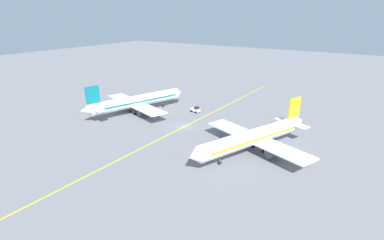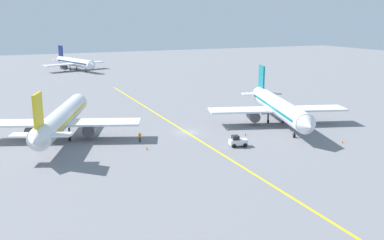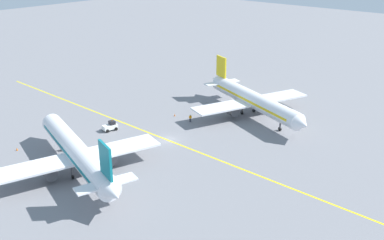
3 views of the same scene
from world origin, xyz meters
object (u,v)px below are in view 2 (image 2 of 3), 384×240
at_px(airplane_adjacent_stand, 278,107).
at_px(traffic_cone_mid_apron, 342,142).
at_px(baggage_tug_white, 238,141).
at_px(airplane_distant_taxiing, 75,62).
at_px(ground_crew_worker, 140,137).
at_px(traffic_cone_near_nose, 245,134).
at_px(traffic_cone_far_edge, 147,148).
at_px(airplane_at_gate, 61,119).
at_px(traffic_cone_by_wingtip, 228,129).

xyz_separation_m(airplane_adjacent_stand, traffic_cone_mid_apron, (2.43, -16.04, -3.43)).
height_order(baggage_tug_white, traffic_cone_mid_apron, baggage_tug_white).
xyz_separation_m(airplane_distant_taxiing, ground_crew_worker, (-8.10, -113.21, -2.43)).
distance_m(traffic_cone_near_nose, traffic_cone_far_edge, 19.65).
bearing_deg(ground_crew_worker, airplane_distant_taxiing, 85.91).
xyz_separation_m(airplane_at_gate, ground_crew_worker, (12.08, -7.80, -2.80)).
height_order(airplane_adjacent_stand, traffic_cone_near_nose, airplane_adjacent_stand).
xyz_separation_m(baggage_tug_white, traffic_cone_near_nose, (4.88, 5.72, -0.63)).
bearing_deg(baggage_tug_white, airplane_at_gate, 146.92).
bearing_deg(traffic_cone_far_edge, ground_crew_worker, 85.60).
xyz_separation_m(airplane_adjacent_stand, traffic_cone_far_edge, (-30.02, -6.01, -3.43)).
bearing_deg(baggage_tug_white, traffic_cone_mid_apron, -17.54).
distance_m(traffic_cone_by_wingtip, traffic_cone_far_edge, 19.21).
bearing_deg(ground_crew_worker, baggage_tug_white, -33.27).
distance_m(airplane_distant_taxiing, traffic_cone_mid_apron, 130.48).
height_order(ground_crew_worker, traffic_cone_by_wingtip, ground_crew_worker).
relative_size(traffic_cone_mid_apron, traffic_cone_far_edge, 1.00).
relative_size(airplane_at_gate, baggage_tug_white, 10.54).
bearing_deg(airplane_distant_taxiing, airplane_at_gate, -100.84).
bearing_deg(traffic_cone_near_nose, traffic_cone_mid_apron, -41.42).
relative_size(airplane_adjacent_stand, traffic_cone_near_nose, 63.16).
distance_m(airplane_at_gate, traffic_cone_mid_apron, 49.80).
bearing_deg(airplane_distant_taxiing, baggage_tug_white, -87.08).
bearing_deg(baggage_tug_white, ground_crew_worker, 146.73).
relative_size(ground_crew_worker, traffic_cone_by_wingtip, 3.05).
relative_size(airplane_adjacent_stand, baggage_tug_white, 10.71).
bearing_deg(airplane_adjacent_stand, traffic_cone_by_wingtip, -179.00).
height_order(ground_crew_worker, traffic_cone_near_nose, ground_crew_worker).
distance_m(ground_crew_worker, traffic_cone_far_edge, 5.04).
height_order(baggage_tug_white, ground_crew_worker, baggage_tug_white).
xyz_separation_m(airplane_adjacent_stand, airplane_distant_taxiing, (-21.53, 112.18, -0.37)).
xyz_separation_m(ground_crew_worker, traffic_cone_near_nose, (19.23, -3.69, -0.63)).
bearing_deg(traffic_cone_far_edge, traffic_cone_by_wingtip, 17.58).
distance_m(airplane_adjacent_stand, traffic_cone_near_nose, 11.93).
bearing_deg(traffic_cone_near_nose, baggage_tug_white, -130.47).
bearing_deg(airplane_adjacent_stand, baggage_tug_white, -145.67).
bearing_deg(traffic_cone_mid_apron, traffic_cone_far_edge, 162.82).
relative_size(airplane_at_gate, traffic_cone_near_nose, 62.16).
height_order(airplane_distant_taxiing, baggage_tug_white, airplane_distant_taxiing).
height_order(baggage_tug_white, traffic_cone_far_edge, baggage_tug_white).
bearing_deg(traffic_cone_by_wingtip, traffic_cone_near_nose, -73.99).
relative_size(airplane_distant_taxiing, traffic_cone_by_wingtip, 56.84).
distance_m(baggage_tug_white, traffic_cone_far_edge, 15.39).
relative_size(airplane_adjacent_stand, traffic_cone_mid_apron, 63.16).
xyz_separation_m(traffic_cone_near_nose, traffic_cone_mid_apron, (12.83, -11.32, 0.00)).
relative_size(airplane_distant_taxiing, traffic_cone_mid_apron, 56.84).
xyz_separation_m(airplane_distant_taxiing, traffic_cone_near_nose, (11.13, -116.90, -3.06)).
bearing_deg(traffic_cone_mid_apron, baggage_tug_white, 162.46).
xyz_separation_m(airplane_at_gate, traffic_cone_near_nose, (31.31, -11.49, -3.43)).
xyz_separation_m(ground_crew_worker, traffic_cone_far_edge, (-0.38, -4.98, -0.63)).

